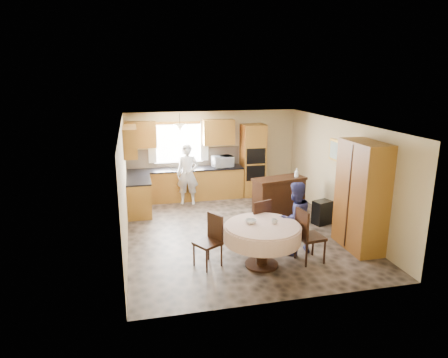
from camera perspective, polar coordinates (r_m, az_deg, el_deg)
name	(u,v)px	position (r m, az deg, el deg)	size (l,w,h in m)	color
floor	(238,231)	(9.34, 2.05, -7.47)	(5.00, 6.00, 0.01)	brown
ceiling	(239,123)	(8.70, 2.20, 7.94)	(5.00, 6.00, 0.01)	white
wall_back	(212,154)	(11.79, -1.65, 3.62)	(5.00, 0.02, 2.50)	tan
wall_front	(289,228)	(6.24, 9.32, -6.97)	(5.00, 0.02, 2.50)	tan
wall_left	(124,186)	(8.66, -14.08, -0.99)	(0.02, 6.00, 2.50)	tan
wall_right	(340,173)	(9.87, 16.29, 0.80)	(0.02, 6.00, 2.50)	tan
window	(178,143)	(11.56, -6.53, 5.07)	(1.40, 0.03, 1.10)	white
curtain_left	(152,143)	(11.44, -10.26, 5.08)	(0.22, 0.02, 1.15)	white
curtain_right	(204,141)	(11.60, -2.82, 5.44)	(0.22, 0.02, 1.15)	white
base_cab_back	(186,185)	(11.56, -5.47, -0.80)	(3.30, 0.60, 0.88)	#BB8A31
counter_back	(185,169)	(11.44, -5.52, 1.42)	(3.30, 0.64, 0.04)	black
base_cab_left	(139,197)	(10.61, -12.07, -2.51)	(0.60, 1.20, 0.88)	#BB8A31
counter_left	(138,180)	(10.48, -12.20, -0.11)	(0.64, 1.20, 0.04)	black
backsplash	(184,157)	(11.66, -5.75, 3.08)	(3.30, 0.02, 0.55)	tan
wall_cab_left	(141,135)	(11.30, -11.82, 6.22)	(0.85, 0.33, 0.72)	#A96D2A
wall_cab_right	(219,132)	(11.55, -0.78, 6.72)	(0.90, 0.33, 0.72)	#A96D2A
wall_cab_side	(130,141)	(10.27, -13.26, 5.30)	(0.33, 1.20, 0.72)	#A96D2A
oven_tower	(253,160)	(11.81, 4.13, 2.67)	(0.66, 0.62, 2.12)	#BB8A31
oven_upper	(256,156)	(11.48, 4.61, 3.27)	(0.56, 0.01, 0.45)	black
oven_lower	(256,173)	(11.59, 4.56, 0.85)	(0.56, 0.01, 0.45)	black
pendant	(180,127)	(11.01, -6.32, 7.33)	(0.36, 0.36, 0.18)	beige
sideboard	(279,198)	(10.22, 7.81, -2.77)	(1.33, 0.55, 0.95)	#361B0E
space_heater	(322,212)	(9.97, 13.83, -4.66)	(0.42, 0.30, 0.58)	black
cupboard	(362,196)	(8.60, 19.08, -2.33)	(0.59, 1.18, 2.25)	#BB8A31
dining_table	(262,234)	(7.55, 5.49, -7.81)	(1.45, 1.45, 0.83)	#361B0E
chair_left	(211,238)	(7.60, -1.90, -8.38)	(0.59, 0.59, 1.00)	#361B0E
chair_back	(258,222)	(8.29, 4.92, -6.09)	(0.59, 0.59, 1.07)	#361B0E
chair_right	(307,233)	(7.85, 11.74, -7.57)	(0.52, 0.52, 1.08)	#361B0E
framed_picture	(336,151)	(9.93, 15.73, 3.92)	(0.06, 0.62, 0.51)	gold
microwave	(223,162)	(11.53, -0.21, 2.51)	(0.58, 0.39, 0.32)	silver
person_sink	(188,174)	(11.07, -5.22, 0.66)	(0.62, 0.40, 1.68)	silver
person_dining	(295,218)	(8.12, 10.08, -5.54)	(0.73, 0.57, 1.50)	navy
bowl_sideboard	(269,180)	(9.99, 6.49, -0.13)	(0.21, 0.21, 0.05)	#B2B2B2
bottle_sideboard	(296,174)	(10.22, 10.31, 0.72)	(0.11, 0.11, 0.28)	silver
cup_table	(275,221)	(7.55, 7.24, -6.02)	(0.11, 0.11, 0.09)	#B2B2B2
bowl_table	(251,221)	(7.54, 3.86, -6.07)	(0.21, 0.21, 0.07)	#B2B2B2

